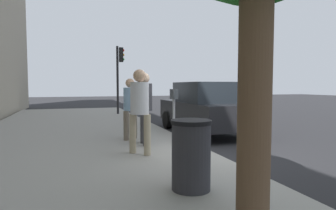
{
  "coord_description": "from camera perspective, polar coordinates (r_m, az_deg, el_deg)",
  "views": [
    {
      "loc": [
        -6.07,
        2.99,
        1.65
      ],
      "look_at": [
        1.05,
        0.65,
        1.15
      ],
      "focal_mm": 30.92,
      "sensor_mm": 36.0,
      "label": 1
    }
  ],
  "objects": [
    {
      "name": "trash_bin",
      "position": [
        4.23,
        4.59,
        -9.72
      ],
      "size": [
        0.59,
        0.59,
        1.01
      ],
      "color": "#2D2D33",
      "rests_on": "sidewalk_slab"
    },
    {
      "name": "parking_meter",
      "position": [
        7.63,
        1.17,
        0.19
      ],
      "size": [
        0.36,
        0.12,
        1.41
      ],
      "color": "gray",
      "rests_on": "sidewalk_slab"
    },
    {
      "name": "traffic_signal",
      "position": [
        15.75,
        -9.56,
        7.13
      ],
      "size": [
        0.24,
        0.44,
        3.6
      ],
      "color": "black",
      "rests_on": "sidewalk_slab"
    },
    {
      "name": "pedestrian_bystander",
      "position": [
        6.31,
        -5.61,
        0.25
      ],
      "size": [
        0.46,
        0.41,
        1.85
      ],
      "rotation": [
        0.0,
        0.0,
        -0.89
      ],
      "color": "tan",
      "rests_on": "sidewalk_slab"
    },
    {
      "name": "pedestrian_at_meter",
      "position": [
        7.33,
        -4.69,
        0.6
      ],
      "size": [
        0.55,
        0.4,
        1.83
      ],
      "rotation": [
        0.0,
        0.0,
        -1.62
      ],
      "color": "#47474C",
      "rests_on": "sidewalk_slab"
    },
    {
      "name": "parked_sedan_near",
      "position": [
        10.1,
        7.3,
        -0.49
      ],
      "size": [
        4.41,
        2.0,
        1.77
      ],
      "color": "black",
      "rests_on": "ground_plane"
    },
    {
      "name": "parking_officer",
      "position": [
        8.12,
        -7.45,
        0.2
      ],
      "size": [
        0.39,
        0.43,
        1.7
      ],
      "rotation": [
        0.0,
        0.0,
        -2.43
      ],
      "color": "#726656",
      "rests_on": "sidewalk_slab"
    },
    {
      "name": "ground_plane",
      "position": [
        6.97,
        7.89,
        -9.9
      ],
      "size": [
        80.0,
        80.0,
        0.0
      ],
      "primitive_type": "plane",
      "color": "#232326",
      "rests_on": "ground"
    },
    {
      "name": "sidewalk_slab",
      "position": [
        6.27,
        -18.04,
        -10.89
      ],
      "size": [
        28.0,
        6.0,
        0.15
      ],
      "primitive_type": "cube",
      "color": "gray",
      "rests_on": "ground_plane"
    }
  ]
}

